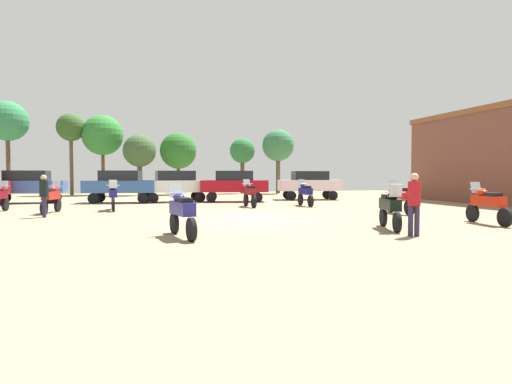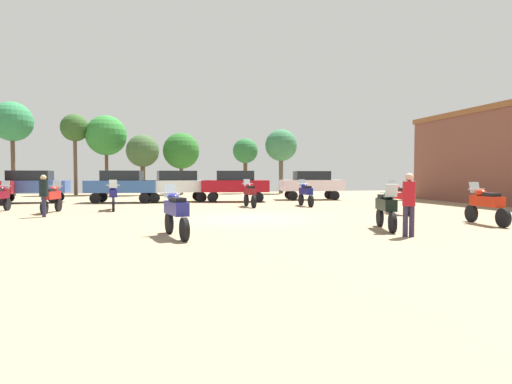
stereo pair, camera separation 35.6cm
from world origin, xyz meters
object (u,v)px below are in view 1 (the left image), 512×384
object	(u,v)px
tree_2	(7,122)
tree_3	(103,135)
car_1	(234,184)
motorcycle_4	(390,207)
tree_8	(242,152)
tree_1	(139,151)
motorcycle_3	(51,197)
car_5	(310,183)
motorcycle_10	(113,195)
motorcycle_1	(182,211)
tree_7	(178,151)
person_2	(44,193)
person_1	(414,199)
motorcycle_6	(400,197)
car_4	(121,184)
car_2	(175,184)
motorcycle_2	(305,193)
motorcycle_9	(487,203)
tree_4	(278,146)
motorcycle_5	(250,193)
tree_6	(71,129)
car_3	(28,184)

from	to	relation	value
tree_2	tree_3	size ratio (longest dim) A/B	1.11
car_1	motorcycle_4	bearing A→B (deg)	-161.75
car_1	tree_8	bearing A→B (deg)	-4.40
car_1	tree_1	size ratio (longest dim) A/B	0.88
motorcycle_3	tree_3	distance (m)	18.91
car_5	motorcycle_10	bearing A→B (deg)	123.27
motorcycle_1	motorcycle_10	xyz separation A→B (m)	(-2.49, 9.66, 0.01)
tree_7	motorcycle_10	bearing A→B (deg)	-105.02
person_2	person_1	bearing A→B (deg)	-141.53
motorcycle_3	person_2	size ratio (longest dim) A/B	1.26
motorcycle_6	car_4	size ratio (longest dim) A/B	0.47
motorcycle_1	car_2	world-z (taller)	car_2
motorcycle_2	motorcycle_3	distance (m)	12.74
motorcycle_10	tree_1	distance (m)	16.09
motorcycle_9	car_2	bearing A→B (deg)	129.84
tree_2	tree_7	bearing A→B (deg)	-3.13
motorcycle_4	tree_2	bearing A→B (deg)	-38.08
motorcycle_4	tree_4	distance (m)	26.50
motorcycle_2	tree_2	world-z (taller)	tree_2
car_2	tree_2	distance (m)	17.65
tree_4	motorcycle_10	bearing A→B (deg)	-130.21
tree_4	motorcycle_5	bearing A→B (deg)	-113.19
motorcycle_2	tree_7	size ratio (longest dim) A/B	0.40
motorcycle_3	car_1	distance (m)	11.37
motorcycle_10	person_1	xyz separation A→B (m)	(8.74, -11.17, 0.30)
motorcycle_6	car_5	world-z (taller)	car_5
motorcycle_6	tree_1	xyz separation A→B (m)	(-11.33, 20.89, 3.03)
tree_2	tree_8	bearing A→B (deg)	0.84
motorcycle_1	tree_1	world-z (taller)	tree_1
motorcycle_5	car_1	world-z (taller)	car_1
motorcycle_9	car_4	bearing A→B (deg)	137.86
motorcycle_4	tree_3	xyz separation A→B (m)	(-11.04, 27.19, 4.50)
car_1	tree_8	size ratio (longest dim) A/B	0.87
tree_1	tree_6	bearing A→B (deg)	163.86
tree_1	tree_6	xyz separation A→B (m)	(-5.68, 1.64, 1.95)
person_1	tree_8	xyz separation A→B (m)	(1.71, 28.49, 2.94)
person_2	tree_1	bearing A→B (deg)	-25.24
motorcycle_2	car_3	world-z (taller)	car_3
car_1	car_3	size ratio (longest dim) A/B	1.06
motorcycle_6	person_1	distance (m)	7.07
tree_3	tree_6	xyz separation A→B (m)	(-2.55, -0.12, 0.51)
motorcycle_1	tree_4	bearing A→B (deg)	54.95
motorcycle_4	tree_8	size ratio (longest dim) A/B	0.40
motorcycle_1	car_4	distance (m)	15.73
car_4	car_2	bearing A→B (deg)	-81.04
motorcycle_10	car_5	size ratio (longest dim) A/B	0.48
motorcycle_2	car_2	size ratio (longest dim) A/B	0.50
motorcycle_4	car_4	distance (m)	17.92
car_4	tree_4	world-z (taller)	tree_4
car_4	tree_2	xyz separation A→B (m)	(-9.41, 11.15, 4.94)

